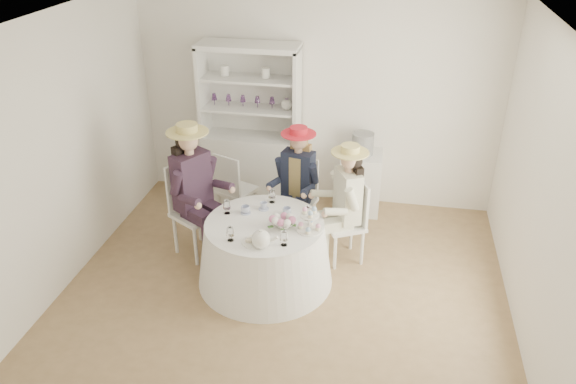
# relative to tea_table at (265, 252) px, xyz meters

# --- Properties ---
(ground) EXTENTS (4.50, 4.50, 0.00)m
(ground) POSITION_rel_tea_table_xyz_m (0.23, -0.05, -0.35)
(ground) COLOR olive
(ground) RESTS_ON ground
(ceiling) EXTENTS (4.50, 4.50, 0.00)m
(ceiling) POSITION_rel_tea_table_xyz_m (0.23, -0.05, 2.35)
(ceiling) COLOR white
(ceiling) RESTS_ON wall_back
(wall_back) EXTENTS (4.50, 0.00, 4.50)m
(wall_back) POSITION_rel_tea_table_xyz_m (0.23, 1.95, 1.00)
(wall_back) COLOR white
(wall_back) RESTS_ON ground
(wall_front) EXTENTS (4.50, 0.00, 4.50)m
(wall_front) POSITION_rel_tea_table_xyz_m (0.23, -2.05, 1.00)
(wall_front) COLOR white
(wall_front) RESTS_ON ground
(wall_left) EXTENTS (0.00, 4.50, 4.50)m
(wall_left) POSITION_rel_tea_table_xyz_m (-2.02, -0.05, 1.00)
(wall_left) COLOR white
(wall_left) RESTS_ON ground
(wall_right) EXTENTS (0.00, 4.50, 4.50)m
(wall_right) POSITION_rel_tea_table_xyz_m (2.48, -0.05, 1.00)
(wall_right) COLOR white
(wall_right) RESTS_ON ground
(tea_table) EXTENTS (1.41, 1.41, 0.70)m
(tea_table) POSITION_rel_tea_table_xyz_m (0.00, 0.00, 0.00)
(tea_table) COLOR white
(tea_table) RESTS_ON ground
(hutch) EXTENTS (1.31, 0.68, 2.07)m
(hutch) POSITION_rel_tea_table_xyz_m (-0.56, 1.72, 0.39)
(hutch) COLOR silver
(hutch) RESTS_ON ground
(side_table) EXTENTS (0.52, 0.52, 0.78)m
(side_table) POSITION_rel_tea_table_xyz_m (0.85, 1.70, 0.05)
(side_table) COLOR silver
(side_table) RESTS_ON ground
(hatbox) EXTENTS (0.34, 0.34, 0.27)m
(hatbox) POSITION_rel_tea_table_xyz_m (0.85, 1.70, 0.57)
(hatbox) COLOR black
(hatbox) RESTS_ON side_table
(guest_left) EXTENTS (0.66, 0.61, 1.55)m
(guest_left) POSITION_rel_tea_table_xyz_m (-0.86, 0.36, 0.53)
(guest_left) COLOR silver
(guest_left) RESTS_ON ground
(guest_mid) EXTENTS (0.52, 0.55, 1.38)m
(guest_mid) POSITION_rel_tea_table_xyz_m (0.18, 0.92, 0.44)
(guest_mid) COLOR silver
(guest_mid) RESTS_ON ground
(guest_right) EXTENTS (0.59, 0.53, 1.38)m
(guest_right) POSITION_rel_tea_table_xyz_m (0.76, 0.54, 0.43)
(guest_right) COLOR silver
(guest_right) RESTS_ON ground
(spare_chair) EXTENTS (0.51, 0.51, 0.95)m
(spare_chair) POSITION_rel_tea_table_xyz_m (-0.63, 1.03, 0.16)
(spare_chair) COLOR silver
(spare_chair) RESTS_ON ground
(teacup_a) EXTENTS (0.12, 0.12, 0.07)m
(teacup_a) POSITION_rel_tea_table_xyz_m (-0.24, 0.16, 0.39)
(teacup_a) COLOR white
(teacup_a) RESTS_ON tea_table
(teacup_b) EXTENTS (0.09, 0.09, 0.07)m
(teacup_b) POSITION_rel_tea_table_xyz_m (-0.07, 0.28, 0.39)
(teacup_b) COLOR white
(teacup_b) RESTS_ON tea_table
(teacup_c) EXTENTS (0.10, 0.10, 0.07)m
(teacup_c) POSITION_rel_tea_table_xyz_m (0.19, 0.21, 0.39)
(teacup_c) COLOR white
(teacup_c) RESTS_ON tea_table
(flower_bowl) EXTENTS (0.29, 0.29, 0.06)m
(flower_bowl) POSITION_rel_tea_table_xyz_m (0.21, -0.02, 0.38)
(flower_bowl) COLOR white
(flower_bowl) RESTS_ON tea_table
(flower_arrangement) EXTENTS (0.20, 0.20, 0.08)m
(flower_arrangement) POSITION_rel_tea_table_xyz_m (0.19, -0.06, 0.45)
(flower_arrangement) COLOR pink
(flower_arrangement) RESTS_ON tea_table
(table_teapot) EXTENTS (0.26, 0.18, 0.19)m
(table_teapot) POSITION_rel_tea_table_xyz_m (0.07, -0.41, 0.43)
(table_teapot) COLOR white
(table_teapot) RESTS_ON tea_table
(sandwich_plate) EXTENTS (0.23, 0.23, 0.05)m
(sandwich_plate) POSITION_rel_tea_table_xyz_m (-0.02, -0.36, 0.36)
(sandwich_plate) COLOR white
(sandwich_plate) RESTS_ON tea_table
(cupcake_stand) EXTENTS (0.26, 0.26, 0.24)m
(cupcake_stand) POSITION_rel_tea_table_xyz_m (0.47, -0.04, 0.44)
(cupcake_stand) COLOR white
(cupcake_stand) RESTS_ON tea_table
(stemware_set) EXTENTS (0.92, 0.89, 0.15)m
(stemware_set) POSITION_rel_tea_table_xyz_m (0.00, -0.00, 0.43)
(stemware_set) COLOR white
(stemware_set) RESTS_ON tea_table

